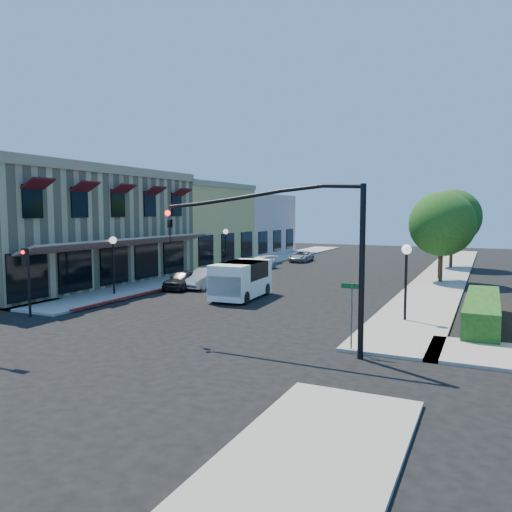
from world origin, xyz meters
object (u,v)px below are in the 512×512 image
at_px(signal_mast_arm, 303,239).
at_px(parked_car_a, 183,280).
at_px(street_tree_b, 452,217).
at_px(parked_car_c, 260,263).
at_px(secondary_signal, 27,269).
at_px(parked_car_b, 205,278).
at_px(lamppost_right_near, 406,263).
at_px(street_tree_a, 442,224).
at_px(lamppost_left_near, 113,250).
at_px(parked_car_d, 301,256).
at_px(white_van, 241,278).
at_px(lamppost_right_far, 439,243).
at_px(lamppost_left_far, 226,239).
at_px(street_name_sign, 352,305).

distance_m(signal_mast_arm, parked_car_a, 16.36).
relative_size(street_tree_b, parked_car_c, 1.78).
distance_m(secondary_signal, parked_car_b, 12.06).
distance_m(lamppost_right_near, parked_car_a, 15.38).
distance_m(street_tree_a, lamppost_left_near, 22.30).
distance_m(parked_car_b, parked_car_d, 19.00).
distance_m(street_tree_a, white_van, 15.57).
relative_size(lamppost_right_near, lamppost_right_far, 1.00).
xyz_separation_m(street_tree_b, parked_car_b, (-13.95, -19.00, -3.92)).
bearing_deg(street_tree_a, signal_mast_arm, -98.17).
xyz_separation_m(lamppost_right_near, parked_car_c, (-14.70, 16.05, -2.16)).
bearing_deg(parked_car_b, lamppost_left_far, 112.98).
bearing_deg(lamppost_right_near, parked_car_a, 164.78).
distance_m(street_tree_a, lamppost_right_near, 14.08).
bearing_deg(parked_car_a, street_name_sign, -41.00).
bearing_deg(secondary_signal, street_tree_b, 61.23).
bearing_deg(lamppost_right_near, parked_car_d, 119.91).
bearing_deg(lamppost_right_far, secondary_signal, -126.14).
bearing_deg(lamppost_left_near, parked_car_d, 82.42).
distance_m(street_name_sign, lamppost_left_near, 17.05).
relative_size(street_name_sign, lamppost_left_near, 0.70).
distance_m(lamppost_left_far, white_van, 13.83).
distance_m(street_tree_a, lamppost_left_far, 17.36).
bearing_deg(secondary_signal, parked_car_a, 80.36).
bearing_deg(white_van, street_tree_a, 49.45).
height_order(lamppost_left_far, parked_car_b, lamppost_left_far).
bearing_deg(lamppost_left_near, parked_car_b, 56.16).
distance_m(lamppost_right_far, parked_car_d, 16.11).
height_order(lamppost_right_far, parked_car_a, lamppost_right_far).
xyz_separation_m(lamppost_right_far, parked_car_a, (-14.70, -12.00, -2.12)).
xyz_separation_m(signal_mast_arm, lamppost_left_far, (-14.36, 20.50, -1.35)).
bearing_deg(lamppost_right_near, signal_mast_arm, -112.12).
relative_size(lamppost_right_near, parked_car_b, 0.93).
bearing_deg(parked_car_c, secondary_signal, -86.72).
xyz_separation_m(secondary_signal, lamppost_right_near, (16.50, 6.59, 0.42)).
bearing_deg(parked_car_d, street_name_sign, -69.82).
distance_m(secondary_signal, street_name_sign, 15.53).
height_order(street_tree_b, lamppost_left_far, street_tree_b).
bearing_deg(secondary_signal, parked_car_c, 85.45).
bearing_deg(street_tree_a, street_tree_b, 90.00).
bearing_deg(parked_car_a, lamppost_right_near, -20.65).
relative_size(street_tree_a, parked_car_b, 1.70).
bearing_deg(secondary_signal, parked_car_d, 84.97).
height_order(secondary_signal, parked_car_d, secondary_signal).
bearing_deg(lamppost_left_near, parked_car_a, 60.10).
relative_size(secondary_signal, lamppost_right_far, 0.93).
distance_m(lamppost_right_near, parked_car_b, 14.69).
bearing_deg(parked_car_b, street_tree_a, 35.38).
bearing_deg(lamppost_right_far, white_van, -125.29).
bearing_deg(white_van, lamppost_left_far, 122.38).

